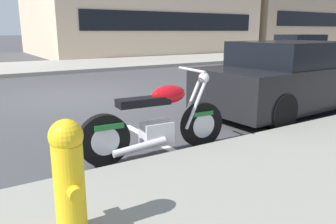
{
  "coord_description": "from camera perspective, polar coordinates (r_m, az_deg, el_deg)",
  "views": [
    {
      "loc": [
        -2.35,
        -8.1,
        1.6
      ],
      "look_at": [
        0.07,
        -4.24,
        0.49
      ],
      "focal_mm": 35.66,
      "sensor_mm": 36.0,
      "label": 1
    }
  ],
  "objects": [
    {
      "name": "parking_stall_stripe",
      "position": [
        4.9,
        -1.57,
        -5.31
      ],
      "size": [
        0.12,
        2.2,
        0.01
      ],
      "primitive_type": "cube",
      "color": "silver",
      "rests_on": "ground"
    },
    {
      "name": "ground_plane",
      "position": [
        8.58,
        -15.66,
        2.43
      ],
      "size": [
        260.0,
        260.0,
        0.0
      ],
      "primitive_type": "plane",
      "color": "#3D3D3F"
    },
    {
      "name": "parked_motorcycle",
      "position": [
        4.34,
        -1.71,
        -1.99
      ],
      "size": [
        2.06,
        0.62,
        1.12
      ],
      "rotation": [
        0.0,
        0.0,
        -0.06
      ],
      "color": "black",
      "rests_on": "ground"
    },
    {
      "name": "parked_car_behind_motorcycle",
      "position": [
        7.2,
        20.18,
        5.41
      ],
      "size": [
        4.08,
        1.94,
        1.4
      ],
      "rotation": [
        0.0,
        0.0,
        0.05
      ],
      "color": "black",
      "rests_on": "ground"
    },
    {
      "name": "sidewalk_far_curb",
      "position": [
        21.03,
        11.16,
        9.26
      ],
      "size": [
        120.0,
        5.0,
        0.14
      ],
      "primitive_type": "cube",
      "color": "gray",
      "rests_on": "ground"
    },
    {
      "name": "fire_hydrant",
      "position": [
        2.51,
        -16.6,
        -10.31
      ],
      "size": [
        0.24,
        0.36,
        0.87
      ],
      "color": "gold",
      "rests_on": "sidewalk_near_curb"
    },
    {
      "name": "car_opposite_curb",
      "position": [
        20.03,
        21.29,
        10.11
      ],
      "size": [
        4.66,
        1.98,
        1.41
      ],
      "rotation": [
        0.0,
        0.0,
        3.09
      ],
      "color": "#4C515B",
      "rests_on": "ground"
    }
  ]
}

